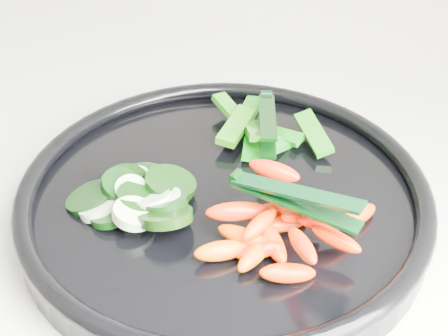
% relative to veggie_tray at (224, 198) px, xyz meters
% --- Properties ---
extents(veggie_tray, '(0.49, 0.49, 0.04)m').
position_rel_veggie_tray_xyz_m(veggie_tray, '(0.00, 0.00, 0.00)').
color(veggie_tray, black).
rests_on(veggie_tray, counter).
extents(cucumber_pile, '(0.14, 0.11, 0.04)m').
position_rel_veggie_tray_xyz_m(cucumber_pile, '(-0.06, -0.05, 0.01)').
color(cucumber_pile, black).
rests_on(cucumber_pile, veggie_tray).
extents(carrot_pile, '(0.13, 0.14, 0.05)m').
position_rel_veggie_tray_xyz_m(carrot_pile, '(0.07, -0.03, 0.02)').
color(carrot_pile, '#E93400').
rests_on(carrot_pile, veggie_tray).
extents(pepper_pile, '(0.15, 0.11, 0.03)m').
position_rel_veggie_tray_xyz_m(pepper_pile, '(-0.01, 0.10, 0.01)').
color(pepper_pile, '#0E6009').
rests_on(pepper_pile, veggie_tray).
extents(tong_carrot, '(0.11, 0.02, 0.02)m').
position_rel_veggie_tray_xyz_m(tong_carrot, '(0.08, -0.03, 0.05)').
color(tong_carrot, black).
rests_on(tong_carrot, carrot_pile).
extents(tong_pepper, '(0.06, 0.11, 0.02)m').
position_rel_veggie_tray_xyz_m(tong_pepper, '(-0.00, 0.10, 0.03)').
color(tong_pepper, black).
rests_on(tong_pepper, pepper_pile).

